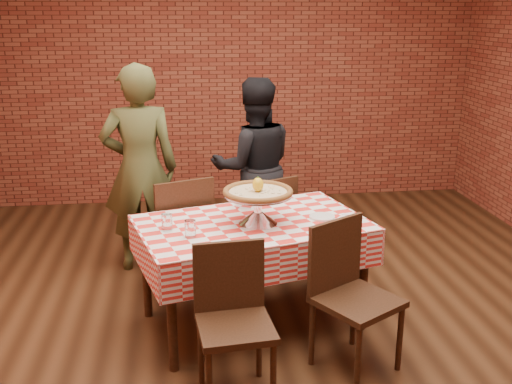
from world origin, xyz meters
TOP-DOWN VIEW (x-y plane):
  - ground at (0.00, 0.00)m, footprint 6.00×6.00m
  - back_wall at (0.00, 3.00)m, footprint 5.50×0.00m
  - table at (-0.14, 0.06)m, footprint 1.68×1.25m
  - tablecloth at (-0.14, 0.06)m, footprint 1.72×1.29m
  - pizza_stand at (-0.10, 0.03)m, footprint 0.53×0.53m
  - pizza at (-0.10, 0.03)m, footprint 0.53×0.53m
  - lemon at (-0.10, 0.03)m, footprint 0.08×0.08m
  - water_glass_left at (-0.56, -0.17)m, footprint 0.09×0.09m
  - water_glass_right at (-0.71, -0.03)m, footprint 0.09×0.09m
  - side_plate at (0.35, 0.08)m, footprint 0.22×0.22m
  - sweetener_packet_a at (0.48, 0.05)m, footprint 0.06×0.06m
  - sweetener_packet_b at (0.53, 0.12)m, footprint 0.06×0.05m
  - condiment_caddy at (-0.16, 0.37)m, footprint 0.12×0.10m
  - chair_near_left at (-0.34, -0.79)m, footprint 0.45×0.45m
  - chair_near_right at (0.42, -0.58)m, footprint 0.60×0.60m
  - chair_far_left at (-0.65, 0.68)m, footprint 0.59×0.59m
  - chair_far_right at (0.08, 0.89)m, footprint 0.51×0.51m
  - diner_olive at (-0.94, 1.15)m, footprint 0.67×0.47m
  - diner_black at (0.04, 1.38)m, footprint 0.80×0.64m

SIDE VIEW (x-z plane):
  - ground at x=0.00m, z-range 0.00..0.00m
  - table at x=-0.14m, z-range 0.00..0.75m
  - chair_far_right at x=0.08m, z-range 0.00..0.86m
  - chair_near_left at x=-0.34m, z-range 0.00..0.89m
  - chair_near_right at x=0.42m, z-range 0.00..0.92m
  - chair_far_left at x=-0.65m, z-range 0.00..0.94m
  - tablecloth at x=-0.14m, z-range 0.50..0.76m
  - sweetener_packet_a at x=0.48m, z-range 0.76..0.76m
  - sweetener_packet_b at x=0.53m, z-range 0.76..0.76m
  - side_plate at x=0.35m, z-range 0.76..0.77m
  - diner_black at x=0.04m, z-range 0.00..1.59m
  - water_glass_left at x=-0.56m, z-range 0.76..0.87m
  - water_glass_right at x=-0.71m, z-range 0.76..0.87m
  - condiment_caddy at x=-0.16m, z-range 0.76..0.91m
  - pizza_stand at x=-0.10m, z-range 0.76..0.97m
  - diner_olive at x=-0.94m, z-range 0.00..1.74m
  - pizza at x=-0.10m, z-range 0.96..0.99m
  - lemon at x=-0.10m, z-range 0.98..1.08m
  - back_wall at x=0.00m, z-range -1.30..4.20m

